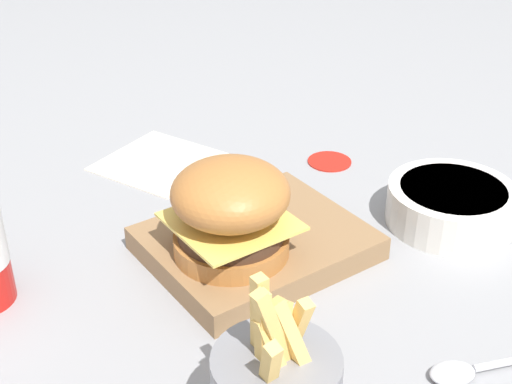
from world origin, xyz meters
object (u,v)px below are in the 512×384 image
spoon (480,368)px  side_bowl (451,204)px  serving_board (256,243)px  burger (228,208)px

spoon → side_bowl: bearing=-112.0°
serving_board → spoon: size_ratio=1.37×
spoon → burger: bearing=-48.8°
serving_board → burger: bearing=13.9°
serving_board → burger: size_ratio=1.87×
side_bowl → spoon: size_ratio=0.91×
serving_board → side_bowl: (-0.22, 0.08, 0.01)m
side_bowl → spoon: bearing=47.7°
serving_board → burger: 0.08m
burger → spoon: size_ratio=0.73×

